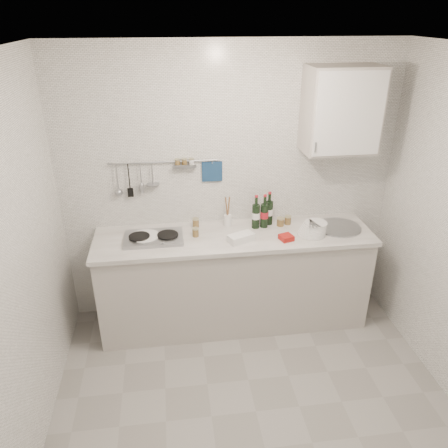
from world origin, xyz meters
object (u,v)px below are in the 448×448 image
object	(u,v)px
plate_stack_sink	(313,229)
utensil_crock	(228,219)
wine_bottles	(263,210)
plate_stack_hob	(144,237)
wall_cabinet	(342,110)

from	to	relation	value
plate_stack_sink	utensil_crock	world-z (taller)	utensil_crock
utensil_crock	wine_bottles	bearing A→B (deg)	-9.79
plate_stack_hob	plate_stack_sink	size ratio (longest dim) A/B	1.00
plate_stack_hob	utensil_crock	distance (m)	0.77
plate_stack_sink	wall_cabinet	bearing A→B (deg)	42.93
utensil_crock	wall_cabinet	bearing A→B (deg)	-4.18
plate_stack_hob	wine_bottles	xyz separation A→B (m)	(1.06, 0.12, 0.14)
plate_stack_hob	wall_cabinet	bearing A→B (deg)	3.65
wine_bottles	utensil_crock	bearing A→B (deg)	170.21
plate_stack_sink	wine_bottles	bearing A→B (deg)	152.52
wall_cabinet	wine_bottles	xyz separation A→B (m)	(-0.62, 0.01, -0.87)
wall_cabinet	plate_stack_hob	bearing A→B (deg)	-176.35
plate_stack_sink	wine_bottles	xyz separation A→B (m)	(-0.41, 0.21, 0.11)
wall_cabinet	utensil_crock	bearing A→B (deg)	175.82
plate_stack_sink	utensil_crock	distance (m)	0.77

